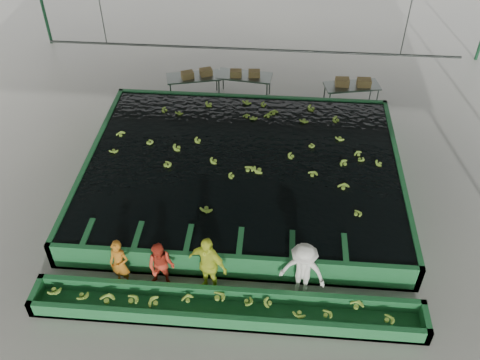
# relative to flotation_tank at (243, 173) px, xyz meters

# --- Properties ---
(ground) EXTENTS (80.00, 80.00, 0.00)m
(ground) POSITION_rel_flotation_tank_xyz_m (0.00, -1.50, -0.45)
(ground) COLOR gray
(ground) RESTS_ON ground
(shed_roof) EXTENTS (20.00, 22.00, 0.04)m
(shed_roof) POSITION_rel_flotation_tank_xyz_m (0.00, -1.50, 4.55)
(shed_roof) COLOR gray
(shed_roof) RESTS_ON shed_posts
(shed_posts) EXTENTS (20.00, 22.00, 5.00)m
(shed_posts) POSITION_rel_flotation_tank_xyz_m (0.00, -1.50, 2.05)
(shed_posts) COLOR #184829
(shed_posts) RESTS_ON ground
(flotation_tank) EXTENTS (10.00, 8.00, 0.90)m
(flotation_tank) POSITION_rel_flotation_tank_xyz_m (0.00, 0.00, 0.00)
(flotation_tank) COLOR #1F6531
(flotation_tank) RESTS_ON ground
(tank_water) EXTENTS (9.70, 7.70, 0.00)m
(tank_water) POSITION_rel_flotation_tank_xyz_m (0.00, -0.00, 0.40)
(tank_water) COLOR black
(tank_water) RESTS_ON flotation_tank
(sorting_trough) EXTENTS (10.00, 1.00, 0.50)m
(sorting_trough) POSITION_rel_flotation_tank_xyz_m (0.00, -5.10, -0.20)
(sorting_trough) COLOR #1F6531
(sorting_trough) RESTS_ON ground
(cableway_rail) EXTENTS (0.08, 0.08, 14.00)m
(cableway_rail) POSITION_rel_flotation_tank_xyz_m (0.00, 3.50, 2.55)
(cableway_rail) COLOR #59605B
(cableway_rail) RESTS_ON shed_roof
(rail_hanger_left) EXTENTS (0.04, 0.04, 2.00)m
(rail_hanger_left) POSITION_rel_flotation_tank_xyz_m (-5.00, 3.50, 3.55)
(rail_hanger_left) COLOR #59605B
(rail_hanger_left) RESTS_ON shed_roof
(rail_hanger_right) EXTENTS (0.04, 0.04, 2.00)m
(rail_hanger_right) POSITION_rel_flotation_tank_xyz_m (5.00, 3.50, 3.55)
(rail_hanger_right) COLOR #59605B
(rail_hanger_right) RESTS_ON shed_roof
(worker_a) EXTENTS (0.63, 0.49, 1.53)m
(worker_a) POSITION_rel_flotation_tank_xyz_m (-2.88, -4.30, 0.32)
(worker_a) COLOR #C47019
(worker_a) RESTS_ON ground
(worker_b) EXTENTS (0.78, 0.63, 1.53)m
(worker_b) POSITION_rel_flotation_tank_xyz_m (-1.78, -4.30, 0.31)
(worker_b) COLOR red
(worker_b) RESTS_ON ground
(worker_c) EXTENTS (1.20, 0.87, 1.89)m
(worker_c) POSITION_rel_flotation_tank_xyz_m (-0.56, -4.30, 0.50)
(worker_c) COLOR #DEEF37
(worker_c) RESTS_ON ground
(worker_d) EXTENTS (1.31, 0.94, 1.84)m
(worker_d) POSITION_rel_flotation_tank_xyz_m (1.87, -4.30, 0.47)
(worker_d) COLOR white
(worker_d) RESTS_ON ground
(packing_table_left) EXTENTS (2.23, 1.31, 0.95)m
(packing_table_left) POSITION_rel_flotation_tank_xyz_m (-2.32, 5.07, 0.02)
(packing_table_left) COLOR #59605B
(packing_table_left) RESTS_ON ground
(packing_table_mid) EXTENTS (2.20, 1.08, 0.96)m
(packing_table_mid) POSITION_rel_flotation_tank_xyz_m (-0.34, 5.29, 0.03)
(packing_table_mid) COLOR #59605B
(packing_table_mid) RESTS_ON ground
(packing_table_right) EXTENTS (2.21, 1.24, 0.95)m
(packing_table_right) POSITION_rel_flotation_tank_xyz_m (3.80, 4.90, 0.02)
(packing_table_right) COLOR #59605B
(packing_table_right) RESTS_ON ground
(box_stack_left) EXTENTS (1.24, 0.77, 0.26)m
(box_stack_left) POSITION_rel_flotation_tank_xyz_m (-2.19, 5.06, 0.50)
(box_stack_left) COLOR olive
(box_stack_left) RESTS_ON packing_table_left
(box_stack_mid) EXTENTS (1.17, 0.39, 0.25)m
(box_stack_mid) POSITION_rel_flotation_tank_xyz_m (-0.32, 5.21, 0.51)
(box_stack_mid) COLOR olive
(box_stack_mid) RESTS_ON packing_table_mid
(box_stack_right) EXTENTS (1.35, 0.41, 0.29)m
(box_stack_right) POSITION_rel_flotation_tank_xyz_m (3.81, 4.87, 0.50)
(box_stack_right) COLOR olive
(box_stack_right) RESTS_ON packing_table_right
(floating_bananas) EXTENTS (8.59, 5.86, 0.12)m
(floating_bananas) POSITION_rel_flotation_tank_xyz_m (0.00, 0.80, 0.40)
(floating_bananas) COLOR #8AB836
(floating_bananas) RESTS_ON tank_water
(trough_bananas) EXTENTS (9.22, 0.61, 0.12)m
(trough_bananas) POSITION_rel_flotation_tank_xyz_m (0.00, -5.10, -0.05)
(trough_bananas) COLOR #8AB836
(trough_bananas) RESTS_ON sorting_trough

